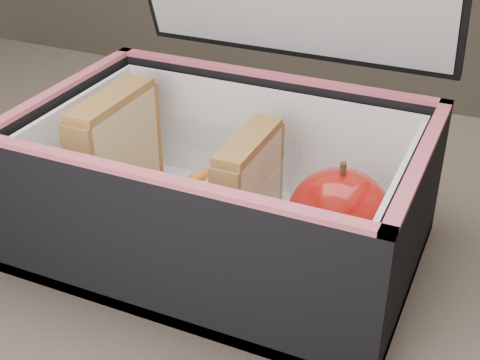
# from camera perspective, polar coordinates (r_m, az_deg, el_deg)

# --- Properties ---
(kitchen_table) EXTENTS (1.20, 0.80, 0.75)m
(kitchen_table) POSITION_cam_1_polar(r_m,az_deg,el_deg) (0.62, -5.09, -13.76)
(kitchen_table) COLOR brown
(kitchen_table) RESTS_ON ground
(lunch_bag) EXTENTS (0.31, 0.28, 0.31)m
(lunch_bag) POSITION_cam_1_polar(r_m,az_deg,el_deg) (0.54, -1.19, 0.30)
(lunch_bag) COLOR black
(lunch_bag) RESTS_ON kitchen_table
(plastic_tub) EXTENTS (0.17, 0.12, 0.07)m
(plastic_tub) POSITION_cam_1_polar(r_m,az_deg,el_deg) (0.56, -5.06, -0.86)
(plastic_tub) COLOR white
(plastic_tub) RESTS_ON lunch_bag
(sandwich_left) EXTENTS (0.03, 0.10, 0.11)m
(sandwich_left) POSITION_cam_1_polar(r_m,az_deg,el_deg) (0.58, -10.50, 2.26)
(sandwich_left) COLOR tan
(sandwich_left) RESTS_ON plastic_tub
(sandwich_right) EXTENTS (0.02, 0.08, 0.09)m
(sandwich_right) POSITION_cam_1_polar(r_m,az_deg,el_deg) (0.53, 0.73, -0.86)
(sandwich_right) COLOR tan
(sandwich_right) RESTS_ON plastic_tub
(carrot_sticks) EXTENTS (0.05, 0.14, 0.03)m
(carrot_sticks) POSITION_cam_1_polar(r_m,az_deg,el_deg) (0.57, -5.68, -2.29)
(carrot_sticks) COLOR orange
(carrot_sticks) RESTS_ON plastic_tub
(paper_napkin) EXTENTS (0.09, 0.10, 0.01)m
(paper_napkin) POSITION_cam_1_polar(r_m,az_deg,el_deg) (0.54, 8.04, -6.30)
(paper_napkin) COLOR white
(paper_napkin) RESTS_ON lunch_bag
(red_apple) EXTENTS (0.09, 0.09, 0.08)m
(red_apple) POSITION_cam_1_polar(r_m,az_deg,el_deg) (0.52, 8.44, -3.03)
(red_apple) COLOR #930400
(red_apple) RESTS_ON paper_napkin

